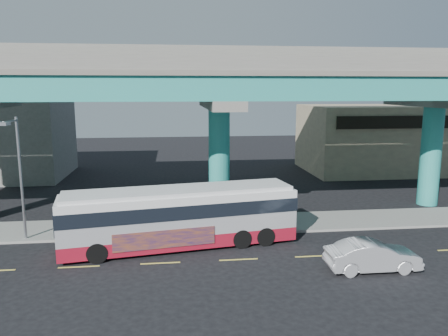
{
  "coord_description": "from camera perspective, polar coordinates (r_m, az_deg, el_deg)",
  "views": [
    {
      "loc": [
        -3.25,
        -21.38,
        8.65
      ],
      "look_at": [
        -0.25,
        4.0,
        4.05
      ],
      "focal_mm": 35.0,
      "sensor_mm": 36.0,
      "label": 1
    }
  ],
  "objects": [
    {
      "name": "ground",
      "position": [
        23.29,
        1.8,
        -11.6
      ],
      "size": [
        120.0,
        120.0,
        0.0
      ],
      "primitive_type": "plane",
      "color": "black",
      "rests_on": "ground"
    },
    {
      "name": "sedan",
      "position": [
        22.65,
        18.82,
        -10.81
      ],
      "size": [
        1.64,
        4.52,
        1.48
      ],
      "primitive_type": "imported",
      "rotation": [
        0.0,
        0.0,
        1.56
      ],
      "color": "#A4A4A9",
      "rests_on": "ground"
    },
    {
      "name": "building_beige",
      "position": [
        49.46,
        18.79,
        3.69
      ],
      "size": [
        14.0,
        10.23,
        7.0
      ],
      "color": "tan",
      "rests_on": "ground"
    },
    {
      "name": "sidewalk",
      "position": [
        28.4,
        0.15,
        -7.37
      ],
      "size": [
        70.0,
        4.0,
        0.15
      ],
      "primitive_type": "cube",
      "color": "gray",
      "rests_on": "ground"
    },
    {
      "name": "street_lamp",
      "position": [
        26.57,
        -25.51,
        0.79
      ],
      "size": [
        0.5,
        2.33,
        7.03
      ],
      "color": "gray",
      "rests_on": "sidewalk"
    },
    {
      "name": "viaduct",
      "position": [
        30.67,
        -0.67,
        11.12
      ],
      "size": [
        52.0,
        12.4,
        11.7
      ],
      "color": "teal",
      "rests_on": "ground"
    },
    {
      "name": "lane_markings",
      "position": [
        23.02,
        1.91,
        -11.86
      ],
      "size": [
        58.0,
        0.12,
        0.01
      ],
      "color": "#D8C64C",
      "rests_on": "ground"
    },
    {
      "name": "stop_sign",
      "position": [
        26.74,
        2.97,
        -3.89
      ],
      "size": [
        0.81,
        0.21,
        2.74
      ],
      "rotation": [
        0.0,
        0.0,
        -0.17
      ],
      "color": "gray",
      "rests_on": "sidewalk"
    },
    {
      "name": "building_concrete",
      "position": [
        48.55,
        -26.97,
        4.19
      ],
      "size": [
        12.0,
        10.0,
        9.0
      ],
      "primitive_type": "cube",
      "color": "gray",
      "rests_on": "ground"
    },
    {
      "name": "transit_bus",
      "position": [
        24.4,
        -5.73,
        -6.11
      ],
      "size": [
        13.16,
        4.83,
        3.31
      ],
      "rotation": [
        0.0,
        0.0,
        0.16
      ],
      "color": "maroon",
      "rests_on": "ground"
    }
  ]
}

